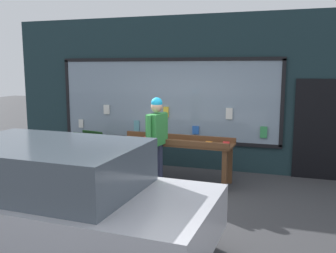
% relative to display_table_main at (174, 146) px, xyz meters
% --- Properties ---
extents(ground_plane, '(40.00, 40.00, 0.00)m').
position_rel_display_table_main_xyz_m(ground_plane, '(-0.00, -1.18, -0.74)').
color(ground_plane, '#38383A').
extents(shopfront_facade, '(8.98, 0.29, 3.50)m').
position_rel_display_table_main_xyz_m(shopfront_facade, '(0.00, 1.21, 0.99)').
color(shopfront_facade, '#192D33').
rests_on(shopfront_facade, ground_plane).
extents(display_table_main, '(2.46, 0.79, 0.93)m').
position_rel_display_table_main_xyz_m(display_table_main, '(0.00, 0.00, 0.00)').
color(display_table_main, brown).
rests_on(display_table_main, ground_plane).
extents(person_browsing, '(0.30, 0.68, 1.76)m').
position_rel_display_table_main_xyz_m(person_browsing, '(-0.20, -0.46, 0.30)').
color(person_browsing, '#2D334C').
rests_on(person_browsing, ground_plane).
extents(small_dog, '(0.39, 0.60, 0.45)m').
position_rel_display_table_main_xyz_m(small_dog, '(-0.59, -0.71, -0.44)').
color(small_dog, white).
rests_on(small_dog, ground_plane).
extents(sandwich_board_sign, '(0.76, 0.94, 0.86)m').
position_rel_display_table_main_xyz_m(sandwich_board_sign, '(-2.14, 0.26, -0.30)').
color(sandwich_board_sign, '#193F19').
rests_on(sandwich_board_sign, ground_plane).
extents(parked_car, '(4.26, 2.06, 1.41)m').
position_rel_display_table_main_xyz_m(parked_car, '(-0.61, -3.37, -0.00)').
color(parked_car, silver).
rests_on(parked_car, ground_plane).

